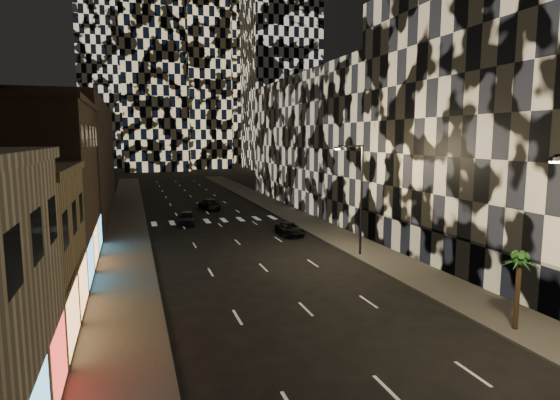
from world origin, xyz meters
TOP-DOWN VIEW (x-y plane):
  - sidewalk_left at (-10.00, 50.00)m, footprint 4.00×120.00m
  - sidewalk_right at (10.00, 50.00)m, footprint 4.00×120.00m
  - curb_left at (-7.90, 50.00)m, footprint 0.20×120.00m
  - curb_right at (7.90, 50.00)m, footprint 0.20×120.00m
  - retail_brown at (-17.00, 33.50)m, footprint 10.00×15.00m
  - retail_filler_left at (-17.00, 60.00)m, footprint 10.00×40.00m
  - midrise_right at (20.00, 24.50)m, footprint 16.00×25.00m
  - midrise_base at (12.30, 24.50)m, footprint 0.60×25.00m
  - midrise_filler_right at (20.00, 57.00)m, footprint 16.00×40.00m
  - tower_right_mid at (35.00, 135.00)m, footprint 20.00×20.00m
  - tower_center_low at (-2.00, 140.00)m, footprint 18.00×18.00m
  - streetlight_far at (8.35, 30.00)m, footprint 2.55×0.25m
  - car_dark_midlane at (-3.50, 48.57)m, footprint 2.33×4.58m
  - car_dark_oncoming at (0.70, 59.00)m, footprint 2.75×5.32m
  - car_dark_rightlane at (5.71, 39.56)m, footprint 2.11×4.51m
  - palm_tree at (9.00, 13.90)m, footprint 2.00×2.04m

SIDE VIEW (x-z plane):
  - sidewalk_left at x=-10.00m, z-range 0.00..0.15m
  - sidewalk_right at x=10.00m, z-range 0.00..0.15m
  - curb_left at x=-7.90m, z-range 0.00..0.15m
  - curb_right at x=7.90m, z-range 0.00..0.15m
  - car_dark_rightlane at x=5.71m, z-range 0.00..1.25m
  - car_dark_oncoming at x=0.70m, z-range 0.00..1.47m
  - car_dark_midlane at x=-3.50m, z-range 0.00..1.49m
  - midrise_base at x=12.30m, z-range 0.00..3.00m
  - palm_tree at x=9.00m, z-range 1.45..5.43m
  - streetlight_far at x=8.35m, z-range 0.85..9.85m
  - retail_brown at x=-17.00m, z-range 0.00..12.00m
  - retail_filler_left at x=-17.00m, z-range 0.00..14.00m
  - midrise_filler_right at x=20.00m, z-range 0.00..18.00m
  - midrise_right at x=20.00m, z-range 0.00..22.00m
  - tower_center_low at x=-2.00m, z-range 0.00..95.00m
  - tower_right_mid at x=35.00m, z-range 0.00..100.00m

